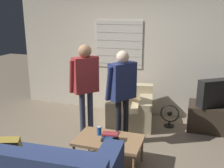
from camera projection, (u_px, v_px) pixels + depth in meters
The scene contains 12 objects.
ground_plane at pixel (100, 157), 3.99m from camera, with size 16.00×16.00×0.00m, color #7F705B.
wall_back at pixel (132, 54), 5.51m from camera, with size 5.20×0.08×2.55m.
armchair_beige at pixel (130, 109), 5.15m from camera, with size 0.96×1.01×0.72m.
coffee_table at pixel (109, 141), 3.69m from camera, with size 0.93×0.58×0.41m.
tv_stand at pixel (217, 118), 4.83m from camera, with size 1.05×0.58×0.48m.
tv at pixel (220, 93), 4.71m from camera, with size 0.81×0.65×0.50m.
person_left_standing at pixel (85, 79), 4.45m from camera, with size 0.50×0.80×1.62m.
person_right_standing at pixel (122, 86), 4.18m from camera, with size 0.51×0.75×1.56m.
book_stack at pixel (110, 137), 3.62m from camera, with size 0.23×0.18×0.11m.
soda_can at pixel (99, 131), 3.79m from camera, with size 0.07×0.07×0.13m.
spare_remote at pixel (116, 133), 3.83m from camera, with size 0.05×0.13×0.02m.
floor_fan at pixel (170, 116), 5.00m from camera, with size 0.35×0.20×0.44m.
Camera 1 is at (1.27, -3.31, 2.15)m, focal length 42.00 mm.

